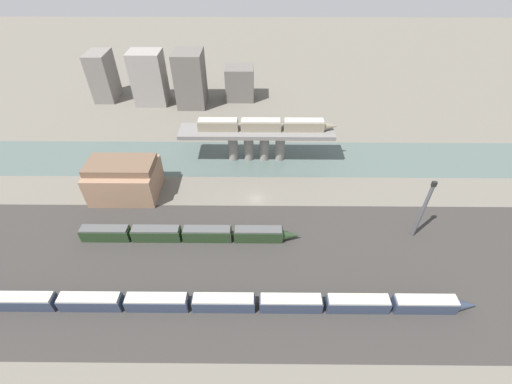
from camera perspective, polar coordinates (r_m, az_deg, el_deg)
The scene contains 13 objects.
ground_plane at distance 95.72m, azimuth 0.01°, elevation -1.10°, with size 400.00×400.00×0.00m, color #666056.
railbed_yard at distance 79.30m, azimuth -0.13°, elevation -12.62°, with size 280.00×42.00×0.01m, color #33302D.
river_water at distance 111.27m, azimuth 0.09°, elevation 5.62°, with size 320.00×19.76×0.01m, color #4C5B56.
bridge at distance 107.04m, azimuth 0.09°, elevation 9.06°, with size 47.15×8.40×10.55m.
train_on_bridge at distance 104.85m, azimuth 1.70°, elevation 11.11°, with size 42.15×3.15×3.41m.
train_yard_near at distance 73.33m, azimuth -9.65°, elevation -17.70°, with size 111.19×2.71×3.50m.
train_yard_mid at distance 85.33m, azimuth -11.35°, elevation -6.85°, with size 53.12×2.76×3.68m.
warehouse_building at distance 101.32m, azimuth -21.10°, elevation 2.09°, with size 18.20×13.13×10.57m.
signal_tower at distance 88.81m, azimuth 26.04°, elevation -2.75°, with size 1.00×0.83×16.96m.
city_block_far_left at distance 159.43m, azimuth -24.14°, elevation 17.21°, with size 8.11×12.11×18.92m, color slate.
city_block_left at distance 148.68m, azimuth -17.41°, elevation 17.66°, with size 12.46×9.66×20.66m, color gray.
city_block_center at distance 143.50m, azimuth -10.87°, elevation 18.03°, with size 10.92×12.72×21.12m, color #605B56.
city_block_right at distance 147.67m, azimuth -2.71°, elevation 17.67°, with size 11.40×9.68×13.27m, color #605B56.
Camera 1 is at (0.54, -71.87, 63.23)m, focal length 24.00 mm.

